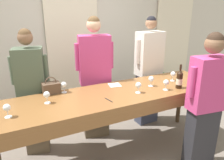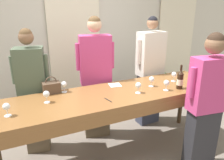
% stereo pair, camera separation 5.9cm
% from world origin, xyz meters
% --- Properties ---
extents(ground_plane, '(18.00, 18.00, 0.00)m').
position_xyz_m(ground_plane, '(0.00, 0.00, 0.00)').
color(ground_plane, '#70665B').
extents(wall_back, '(12.00, 0.06, 2.80)m').
position_xyz_m(wall_back, '(0.00, 1.80, 1.40)').
color(wall_back, beige).
rests_on(wall_back, ground_plane).
extents(curtain_panel_center, '(1.00, 0.03, 2.69)m').
position_xyz_m(curtain_panel_center, '(0.00, 1.74, 1.34)').
color(curtain_panel_center, '#EFE5C6').
rests_on(curtain_panel_center, ground_plane).
extents(curtain_panel_right, '(1.00, 0.03, 2.69)m').
position_xyz_m(curtain_panel_right, '(2.45, 1.74, 1.34)').
color(curtain_panel_right, '#EFE5C6').
rests_on(curtain_panel_right, ground_plane).
extents(tasting_bar, '(3.06, 0.80, 0.95)m').
position_xyz_m(tasting_bar, '(0.00, -0.02, 0.87)').
color(tasting_bar, brown).
rests_on(tasting_bar, ground_plane).
extents(wine_bottle, '(0.08, 0.08, 0.33)m').
position_xyz_m(wine_bottle, '(0.86, -0.23, 1.07)').
color(wine_bottle, black).
rests_on(wine_bottle, tasting_bar).
extents(handbag, '(0.22, 0.14, 0.22)m').
position_xyz_m(handbag, '(-0.73, 0.35, 1.03)').
color(handbag, brown).
rests_on(handbag, tasting_bar).
extents(wine_glass_front_left, '(0.07, 0.07, 0.14)m').
position_xyz_m(wine_glass_front_left, '(0.99, 0.04, 1.05)').
color(wine_glass_front_left, white).
rests_on(wine_glass_front_left, tasting_bar).
extents(wine_glass_front_mid, '(0.07, 0.07, 0.14)m').
position_xyz_m(wine_glass_front_mid, '(-0.58, 0.30, 1.05)').
color(wine_glass_front_mid, white).
rests_on(wine_glass_front_mid, tasting_bar).
extents(wine_glass_front_right, '(0.07, 0.07, 0.14)m').
position_xyz_m(wine_glass_front_right, '(0.65, -0.21, 1.05)').
color(wine_glass_front_right, white).
rests_on(wine_glass_front_right, tasting_bar).
extents(wine_glass_center_left, '(0.07, 0.07, 0.14)m').
position_xyz_m(wine_glass_center_left, '(0.27, -0.13, 1.05)').
color(wine_glass_center_left, white).
rests_on(wine_glass_center_left, tasting_bar).
extents(wine_glass_center_mid, '(0.07, 0.07, 0.14)m').
position_xyz_m(wine_glass_center_mid, '(-1.25, -0.10, 1.05)').
color(wine_glass_center_mid, white).
rests_on(wine_glass_center_mid, tasting_bar).
extents(wine_glass_center_right, '(0.07, 0.07, 0.14)m').
position_xyz_m(wine_glass_center_right, '(0.56, -0.00, 1.05)').
color(wine_glass_center_right, white).
rests_on(wine_glass_center_right, tasting_bar).
extents(wine_glass_back_left, '(0.07, 0.07, 0.14)m').
position_xyz_m(wine_glass_back_left, '(-0.83, 0.07, 1.05)').
color(wine_glass_back_left, white).
rests_on(wine_glass_back_left, tasting_bar).
extents(napkin, '(0.18, 0.18, 0.00)m').
position_xyz_m(napkin, '(0.13, 0.26, 0.95)').
color(napkin, white).
rests_on(napkin, tasting_bar).
extents(pen, '(0.04, 0.14, 0.01)m').
position_xyz_m(pen, '(-0.17, -0.17, 0.96)').
color(pen, black).
rests_on(pen, tasting_bar).
extents(guest_olive_jacket, '(0.48, 0.33, 1.75)m').
position_xyz_m(guest_olive_jacket, '(-0.94, 0.60, 0.90)').
color(guest_olive_jacket, brown).
rests_on(guest_olive_jacket, ground_plane).
extents(guest_pink_top, '(0.57, 0.31, 1.88)m').
position_xyz_m(guest_pink_top, '(-0.03, 0.60, 0.97)').
color(guest_pink_top, brown).
rests_on(guest_pink_top, ground_plane).
extents(guest_cream_sweater, '(0.55, 0.27, 1.86)m').
position_xyz_m(guest_cream_sweater, '(0.95, 0.60, 0.94)').
color(guest_cream_sweater, '#383D51').
rests_on(guest_cream_sweater, ground_plane).
extents(host_pouring, '(0.54, 0.29, 1.74)m').
position_xyz_m(host_pouring, '(0.90, -0.66, 0.90)').
color(host_pouring, '#28282D').
rests_on(host_pouring, ground_plane).
extents(potted_plant, '(0.26, 0.26, 0.55)m').
position_xyz_m(potted_plant, '(2.00, 1.49, 0.28)').
color(potted_plant, '#4C4C51').
rests_on(potted_plant, ground_plane).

